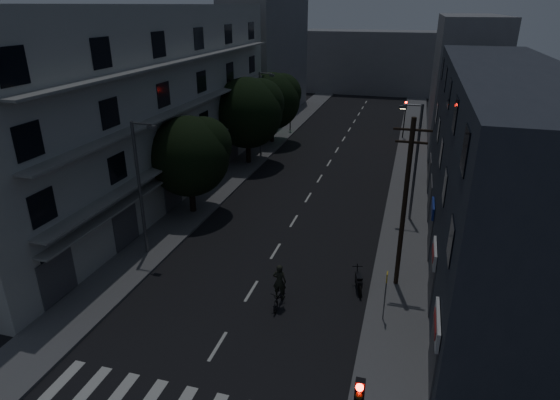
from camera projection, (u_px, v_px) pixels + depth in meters
The scene contains 21 objects.
ground at pixel (321, 177), 41.07m from camera, with size 160.00×160.00×0.00m, color black.
sidewalk_left at pixel (241, 168), 42.95m from camera, with size 3.00×90.00×0.15m, color #565659.
sidewalk_right at pixel (409, 184), 39.14m from camera, with size 3.00×90.00×0.15m, color #565659.
lane_markings at pixel (333, 156), 46.61m from camera, with size 0.15×60.50×0.01m.
building_left at pixel (149, 105), 35.22m from camera, with size 7.00×36.00×14.00m.
building_right at pixel (496, 168), 26.14m from camera, with size 6.19×28.00×11.00m.
building_far_left at pixel (268, 54), 61.43m from camera, with size 6.00×20.00×16.00m, color slate.
building_far_right at pixel (463, 79), 50.58m from camera, with size 6.00×20.00×13.00m, color slate.
building_far_end at pixel (374, 62), 79.04m from camera, with size 24.00×8.00×10.00m, color slate.
tree_near at pixel (190, 153), 32.31m from camera, with size 5.60×5.60×6.91m.
tree_mid at pixel (248, 110), 42.55m from camera, with size 6.42×6.42×7.90m.
tree_far at pixel (273, 99), 49.39m from camera, with size 5.96×5.96×7.37m.
traffic_signal_far_right at pixel (405, 112), 51.45m from camera, with size 0.28×0.37×4.10m.
traffic_signal_far_left at pixel (290, 106), 54.44m from camera, with size 0.28×0.37×4.10m.
street_lamp_left_near at pixel (141, 183), 26.57m from camera, with size 1.51×0.25×8.00m.
street_lamp_right at pixel (415, 158), 30.98m from camera, with size 1.51×0.25×8.00m.
street_lamp_left_far at pixel (261, 110), 45.02m from camera, with size 1.51×0.25×8.00m.
utility_pole at pixel (405, 202), 23.30m from camera, with size 1.80×0.24×9.00m.
bus_stop_sign at pixel (386, 287), 21.59m from camera, with size 0.06×0.35×2.52m.
motorcycle at pixel (359, 282), 24.58m from camera, with size 0.75×1.88×1.23m.
cyclist at pixel (279, 292), 23.18m from camera, with size 0.68×1.85×2.34m.
Camera 1 is at (7.23, -13.17, 13.96)m, focal length 30.00 mm.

